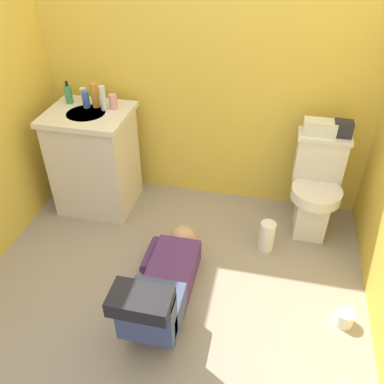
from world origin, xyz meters
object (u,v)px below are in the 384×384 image
(paper_towel_roll, at_px, (267,236))
(bottle_clear, at_px, (103,98))
(faucet, at_px, (94,98))
(bottle_pink, at_px, (113,102))
(tissue_box, at_px, (320,127))
(toilet, at_px, (316,187))
(bottle_white, at_px, (84,95))
(vanity_cabinet, at_px, (95,159))
(toiletry_bag, at_px, (343,129))
(toilet_paper_roll, at_px, (344,318))
(bottle_blue, at_px, (86,100))
(person_plumber, at_px, (163,285))
(soap_dispenser, at_px, (69,94))
(bottle_amber, at_px, (95,95))

(paper_towel_roll, bearing_deg, bottle_clear, 166.10)
(faucet, height_order, paper_towel_roll, faucet)
(bottle_pink, bearing_deg, tissue_box, 2.49)
(toilet, xyz_separation_m, bottle_white, (-1.77, 0.09, 0.51))
(vanity_cabinet, relative_size, toiletry_bag, 6.61)
(tissue_box, relative_size, toilet_paper_roll, 2.00)
(bottle_clear, height_order, paper_towel_roll, bottle_clear)
(bottle_blue, bearing_deg, toilet, -0.19)
(toiletry_bag, relative_size, paper_towel_roll, 0.54)
(toilet, bearing_deg, faucet, 177.45)
(person_plumber, xyz_separation_m, soap_dispenser, (-0.98, 1.02, 0.71))
(soap_dispenser, relative_size, bottle_amber, 0.93)
(toiletry_bag, bearing_deg, bottle_amber, -178.06)
(bottle_pink, bearing_deg, toilet, -1.02)
(bottle_white, bearing_deg, bottle_amber, -26.92)
(bottle_blue, bearing_deg, faucet, 65.68)
(bottle_white, bearing_deg, bottle_clear, -26.61)
(bottle_pink, distance_m, paper_towel_roll, 1.47)
(bottle_white, bearing_deg, soap_dispenser, -158.50)
(toilet, height_order, tissue_box, tissue_box)
(toilet, relative_size, toilet_paper_roll, 6.82)
(faucet, relative_size, bottle_clear, 0.56)
(faucet, distance_m, bottle_clear, 0.14)
(bottle_amber, xyz_separation_m, bottle_pink, (0.14, -0.00, -0.04))
(toilet, distance_m, bottle_blue, 1.78)
(person_plumber, bearing_deg, paper_towel_roll, 47.80)
(tissue_box, bearing_deg, bottle_amber, -177.87)
(person_plumber, xyz_separation_m, bottle_blue, (-0.82, 0.97, 0.70))
(vanity_cabinet, distance_m, paper_towel_roll, 1.43)
(toiletry_bag, bearing_deg, faucet, -179.49)
(toilet, height_order, person_plumber, toilet)
(toiletry_bag, relative_size, bottle_pink, 1.16)
(soap_dispenser, bearing_deg, bottle_white, 21.50)
(paper_towel_roll, bearing_deg, bottle_white, 164.25)
(toilet_paper_roll, bearing_deg, bottle_clear, 154.10)
(soap_dispenser, xyz_separation_m, bottle_pink, (0.36, -0.03, -0.01))
(bottle_amber, bearing_deg, toilet, -1.09)
(toilet, bearing_deg, toilet_paper_roll, -76.86)
(faucet, relative_size, tissue_box, 0.45)
(vanity_cabinet, distance_m, bottle_blue, 0.47)
(toiletry_bag, bearing_deg, toilet, -139.23)
(bottle_pink, bearing_deg, vanity_cabinet, -151.35)
(soap_dispenser, height_order, bottle_white, soap_dispenser)
(person_plumber, height_order, soap_dispenser, soap_dispenser)
(tissue_box, relative_size, bottle_white, 2.06)
(soap_dispenser, xyz_separation_m, toilet_paper_roll, (2.07, -0.92, -0.84))
(bottle_clear, relative_size, bottle_pink, 1.67)
(faucet, height_order, bottle_amber, bottle_amber)
(bottle_clear, height_order, toilet_paper_roll, bottle_clear)
(person_plumber, bearing_deg, soap_dispenser, 133.91)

